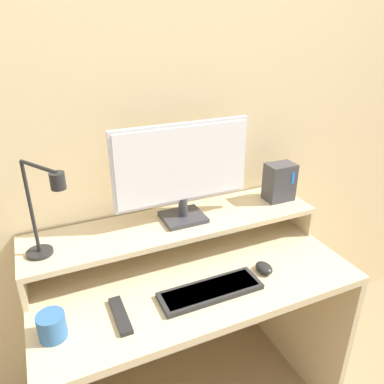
% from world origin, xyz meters
% --- Properties ---
extents(wall_back, '(6.00, 0.05, 2.50)m').
position_xyz_m(wall_back, '(0.00, 0.64, 1.25)').
color(wall_back, beige).
rests_on(wall_back, ground_plane).
extents(desk, '(1.18, 0.60, 0.76)m').
position_xyz_m(desk, '(0.00, 0.30, 0.54)').
color(desk, beige).
rests_on(desk, ground_plane).
extents(monitor_shelf, '(1.18, 0.28, 0.13)m').
position_xyz_m(monitor_shelf, '(0.00, 0.46, 0.88)').
color(monitor_shelf, beige).
rests_on(monitor_shelf, desk).
extents(monitor, '(0.55, 0.15, 0.39)m').
position_xyz_m(monitor, '(0.04, 0.47, 1.12)').
color(monitor, '#38383D').
rests_on(monitor, monitor_shelf).
extents(desk_lamp, '(0.16, 0.21, 0.35)m').
position_xyz_m(desk_lamp, '(-0.47, 0.38, 1.08)').
color(desk_lamp, black).
rests_on(desk_lamp, monitor_shelf).
extents(router_dock, '(0.12, 0.09, 0.17)m').
position_xyz_m(router_dock, '(0.50, 0.46, 0.98)').
color(router_dock, '#3D3D42').
rests_on(router_dock, monitor_shelf).
extents(keyboard, '(0.37, 0.12, 0.02)m').
position_xyz_m(keyboard, '(0.01, 0.16, 0.77)').
color(keyboard, '#282828').
rests_on(keyboard, desk).
extents(mouse, '(0.06, 0.08, 0.03)m').
position_xyz_m(mouse, '(0.25, 0.19, 0.78)').
color(mouse, black).
rests_on(mouse, desk).
extents(remote_control, '(0.04, 0.17, 0.02)m').
position_xyz_m(remote_control, '(-0.31, 0.18, 0.77)').
color(remote_control, black).
rests_on(remote_control, desk).
extents(mug, '(0.08, 0.08, 0.08)m').
position_xyz_m(mug, '(-0.51, 0.18, 0.81)').
color(mug, '#33669E').
rests_on(mug, desk).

